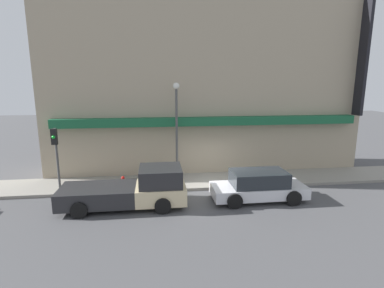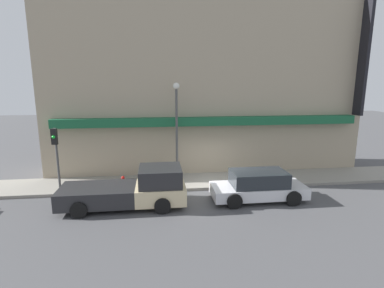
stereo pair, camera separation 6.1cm
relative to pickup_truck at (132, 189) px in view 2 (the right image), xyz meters
The scene contains 8 objects.
ground_plane 4.72m from the pickup_truck, 19.66° to the left, with size 80.00×80.00×0.00m, color #4C4C4F.
sidewalk 5.31m from the pickup_truck, 33.69° to the left, with size 36.00×2.71×0.16m.
building 8.73m from the pickup_truck, 52.64° to the left, with size 19.80×3.80×11.40m.
pickup_truck is the anchor object (origin of this frame).
parked_car 6.12m from the pickup_truck, ahead, with size 4.62×2.03×1.47m.
fire_hydrant 2.39m from the pickup_truck, 106.47° to the left, with size 0.19×0.19×0.60m.
street_lamp 4.89m from the pickup_truck, 54.22° to the left, with size 0.36×0.36×5.56m.
traffic_light 4.64m from the pickup_truck, 153.50° to the left, with size 0.28×0.42×3.32m.
Camera 2 is at (-3.20, -15.10, 5.79)m, focal length 28.00 mm.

